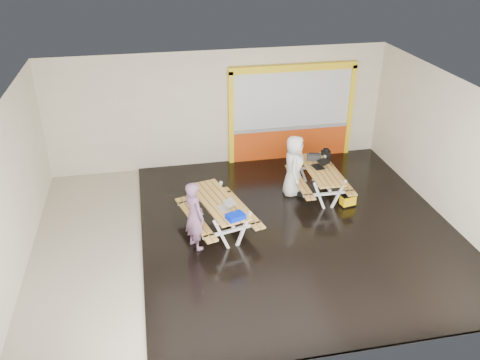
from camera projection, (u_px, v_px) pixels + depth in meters
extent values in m
cube|color=#BAB09D|center=(247.00, 234.00, 12.00)|extent=(10.00, 8.00, 0.01)
cube|color=white|center=(248.00, 93.00, 10.36)|extent=(10.00, 8.00, 0.01)
cube|color=beige|center=(219.00, 109.00, 14.65)|extent=(10.00, 0.01, 3.50)
cube|color=beige|center=(302.00, 282.00, 7.70)|extent=(10.00, 0.01, 3.50)
cube|color=beige|center=(12.00, 190.00, 10.31)|extent=(0.01, 8.00, 3.50)
cube|color=beige|center=(450.00, 151.00, 12.05)|extent=(0.01, 8.00, 3.50)
cube|color=black|center=(297.00, 227.00, 12.20)|extent=(7.50, 7.98, 0.05)
cube|color=#D1440F|center=(290.00, 144.00, 15.55)|extent=(3.60, 0.12, 1.00)
cube|color=gray|center=(291.00, 128.00, 15.31)|extent=(3.60, 0.14, 0.10)
cube|color=silver|center=(292.00, 99.00, 14.89)|extent=(3.60, 0.08, 1.72)
cube|color=yellow|center=(231.00, 119.00, 14.78)|extent=(0.14, 0.16, 2.90)
cube|color=yellow|center=(349.00, 111.00, 15.43)|extent=(0.14, 0.16, 2.90)
cube|color=yellow|center=(294.00, 68.00, 14.43)|extent=(3.88, 0.16, 0.20)
cube|color=gold|center=(206.00, 204.00, 11.61)|extent=(0.66, 2.09, 0.04)
cube|color=gold|center=(212.00, 203.00, 11.67)|extent=(0.66, 2.09, 0.04)
cube|color=gold|center=(218.00, 201.00, 11.73)|extent=(0.66, 2.09, 0.04)
cube|color=gold|center=(224.00, 200.00, 11.78)|extent=(0.66, 2.09, 0.04)
cube|color=gold|center=(230.00, 199.00, 11.84)|extent=(0.66, 2.09, 0.04)
cube|color=white|center=(221.00, 235.00, 11.15)|extent=(0.40, 0.16, 0.85)
cube|color=white|center=(244.00, 229.00, 11.36)|extent=(0.40, 0.16, 0.85)
cube|color=white|center=(233.00, 230.00, 11.24)|extent=(1.43, 0.43, 0.06)
cube|color=white|center=(232.00, 220.00, 11.11)|extent=(0.71, 0.24, 0.06)
cube|color=white|center=(195.00, 202.00, 12.44)|extent=(0.40, 0.16, 0.85)
cube|color=white|center=(216.00, 197.00, 12.65)|extent=(0.40, 0.16, 0.85)
cube|color=white|center=(205.00, 198.00, 12.52)|extent=(1.43, 0.43, 0.06)
cube|color=white|center=(205.00, 188.00, 12.40)|extent=(0.71, 0.24, 0.06)
cube|color=white|center=(218.00, 209.00, 11.83)|extent=(0.50, 1.71, 0.06)
cube|color=gold|center=(192.00, 219.00, 11.62)|extent=(0.66, 2.09, 0.04)
cube|color=gold|center=(198.00, 218.00, 11.68)|extent=(0.66, 2.09, 0.04)
cube|color=gold|center=(238.00, 208.00, 12.07)|extent=(0.66, 2.09, 0.04)
cube|color=gold|center=(243.00, 207.00, 12.13)|extent=(0.66, 2.09, 0.04)
cube|color=gold|center=(310.00, 170.00, 13.25)|extent=(0.13, 2.02, 0.04)
cube|color=gold|center=(315.00, 170.00, 13.28)|extent=(0.13, 2.02, 0.04)
cube|color=gold|center=(320.00, 170.00, 13.30)|extent=(0.13, 2.02, 0.04)
cube|color=gold|center=(325.00, 169.00, 13.32)|extent=(0.13, 2.02, 0.04)
cube|color=gold|center=(330.00, 169.00, 13.35)|extent=(0.13, 2.02, 0.04)
cube|color=white|center=(319.00, 196.00, 12.76)|extent=(0.37, 0.06, 0.81)
cube|color=white|center=(339.00, 194.00, 12.85)|extent=(0.37, 0.06, 0.81)
cube|color=white|center=(329.00, 194.00, 12.78)|extent=(1.38, 0.07, 0.06)
cube|color=white|center=(330.00, 185.00, 12.66)|extent=(0.68, 0.06, 0.06)
cube|color=white|center=(301.00, 170.00, 14.09)|extent=(0.37, 0.06, 0.81)
cube|color=white|center=(319.00, 168.00, 14.18)|extent=(0.37, 0.06, 0.81)
cube|color=white|center=(310.00, 168.00, 14.11)|extent=(1.38, 0.07, 0.06)
cube|color=white|center=(311.00, 159.00, 13.99)|extent=(0.68, 0.06, 0.06)
cube|color=white|center=(320.00, 176.00, 13.39)|extent=(0.07, 1.65, 0.06)
cube|color=gold|center=(297.00, 182.00, 13.34)|extent=(0.13, 2.02, 0.04)
cube|color=gold|center=(302.00, 181.00, 13.36)|extent=(0.13, 2.02, 0.04)
cube|color=gold|center=(336.00, 178.00, 13.52)|extent=(0.13, 2.02, 0.04)
cube|color=gold|center=(341.00, 178.00, 13.55)|extent=(0.13, 2.02, 0.04)
imported|color=#714D6A|center=(194.00, 216.00, 11.05)|extent=(0.63, 0.72, 1.65)
imported|color=white|center=(294.00, 166.00, 13.33)|extent=(0.78, 0.97, 1.73)
cube|color=silver|center=(224.00, 209.00, 11.37)|extent=(0.31, 0.39, 0.02)
cube|color=silver|center=(230.00, 203.00, 11.38)|extent=(0.30, 0.38, 0.07)
cube|color=silver|center=(229.00, 203.00, 11.37)|extent=(0.25, 0.34, 0.05)
cube|color=black|center=(318.00, 167.00, 13.38)|extent=(0.31, 0.40, 0.02)
cube|color=black|center=(323.00, 162.00, 13.37)|extent=(0.29, 0.39, 0.07)
cube|color=silver|center=(323.00, 162.00, 13.37)|extent=(0.25, 0.34, 0.06)
cube|color=#001CCB|center=(236.00, 216.00, 10.98)|extent=(0.46, 0.39, 0.11)
cube|color=black|center=(314.00, 157.00, 13.75)|extent=(0.41, 0.27, 0.17)
cylinder|color=black|center=(314.00, 153.00, 13.69)|extent=(0.28, 0.09, 0.02)
cube|color=black|center=(325.00, 157.00, 14.17)|extent=(0.30, 0.24, 0.38)
cylinder|color=black|center=(326.00, 151.00, 14.07)|extent=(0.21, 0.21, 0.09)
cube|color=black|center=(297.00, 192.00, 13.58)|extent=(0.46, 0.42, 0.14)
cube|color=black|center=(347.00, 205.00, 13.07)|extent=(0.43, 0.32, 0.04)
cube|color=#ECB106|center=(348.00, 200.00, 13.00)|extent=(0.41, 0.30, 0.29)
cube|color=black|center=(348.00, 195.00, 12.93)|extent=(0.43, 0.32, 0.03)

